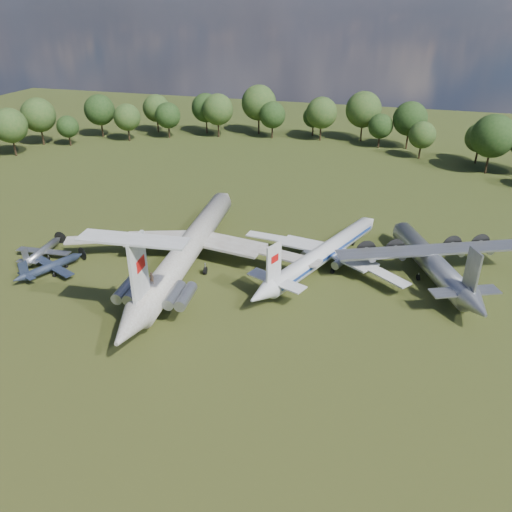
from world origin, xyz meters
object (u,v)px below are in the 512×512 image
(small_prop_west, at_px, (51,268))
(small_prop_northwest, at_px, (42,253))
(person_on_il62, at_px, (152,278))
(il62_airliner, at_px, (189,251))
(tu104_jet, at_px, (324,256))
(an12_transport, at_px, (430,264))

(small_prop_west, xyz_separation_m, small_prop_northwest, (-4.90, 4.23, -0.02))
(small_prop_west, xyz_separation_m, person_on_il62, (22.04, -6.58, 5.46))
(il62_airliner, bearing_deg, small_prop_west, -161.75)
(tu104_jet, xyz_separation_m, small_prop_northwest, (-46.91, -10.68, -1.06))
(an12_transport, bearing_deg, small_prop_northwest, 167.00)
(tu104_jet, bearing_deg, an12_transport, 27.40)
(an12_transport, relative_size, person_on_il62, 19.27)
(person_on_il62, bearing_deg, small_prop_west, -20.53)
(tu104_jet, bearing_deg, small_prop_northwest, -145.59)
(an12_transport, height_order, small_prop_west, an12_transport)
(il62_airliner, distance_m, tu104_jet, 22.22)
(il62_airliner, bearing_deg, person_on_il62, -90.00)
(small_prop_northwest, bearing_deg, tu104_jet, 7.92)
(tu104_jet, distance_m, person_on_il62, 29.68)
(small_prop_west, relative_size, person_on_il62, 7.64)
(an12_transport, bearing_deg, il62_airliner, 167.35)
(person_on_il62, bearing_deg, il62_airliner, -88.69)
(tu104_jet, distance_m, small_prop_northwest, 48.13)
(il62_airliner, height_order, person_on_il62, person_on_il62)
(il62_airliner, bearing_deg, tu104_jet, 10.38)
(tu104_jet, relative_size, person_on_il62, 23.08)
(person_on_il62, bearing_deg, an12_transport, -151.69)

